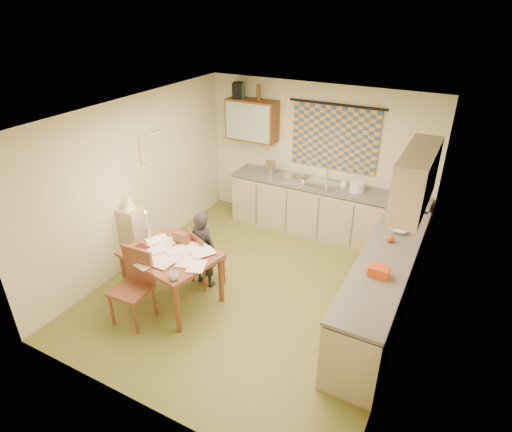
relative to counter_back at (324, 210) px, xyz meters
The scene contains 44 objects.
floor 2.03m from the counter_back, 99.10° to the right, with size 4.00×4.50×0.02m, color brown.
ceiling 2.85m from the counter_back, 99.10° to the right, with size 4.00×4.50×0.02m, color white.
wall_back 0.91m from the counter_back, 135.23° to the left, with size 4.00×0.02×2.50m, color beige.
wall_front 4.30m from the counter_back, 94.24° to the right, with size 4.00×0.02×2.50m, color beige.
wall_left 3.14m from the counter_back, 139.98° to the right, with size 0.02×4.50×2.50m, color beige.
wall_right 2.71m from the counter_back, 48.96° to the right, with size 0.02×4.50×2.50m, color beige.
window_blind 1.23m from the counter_back, 92.64° to the left, with size 1.45×0.03×1.05m, color #334C72.
curtain_rod 1.77m from the counter_back, 92.85° to the left, with size 0.04×0.04×1.60m, color black.
wall_cabinet 1.99m from the counter_back, behind, with size 0.90×0.34×0.70m, color #5A3214.
wall_cabinet_glass 1.99m from the counter_back, behind, with size 0.84×0.02×0.64m, color #99B2A5.
upper_cabinet_right 2.49m from the counter_back, 42.69° to the right, with size 0.34×1.30×0.70m, color tan.
framed_print 3.03m from the counter_back, 145.82° to the right, with size 0.04×0.50×0.40m, color beige.
print_canvas 3.01m from the counter_back, 145.53° to the right, with size 0.01×0.42×0.32m, color white.
counter_back is the anchor object (origin of this frame).
counter_right 2.20m from the counter_back, 50.98° to the right, with size 0.62×2.95×0.92m.
stove 3.11m from the counter_back, 63.53° to the right, with size 0.58×0.58×0.90m.
sink 0.44m from the counter_back, behind, with size 0.55×0.45×0.10m, color silver.
tap 0.64m from the counter_back, 107.39° to the left, with size 0.03×0.03×0.28m, color silver.
dish_rack 0.76m from the counter_back, behind, with size 0.35×0.30×0.06m, color silver.
kettle 1.18m from the counter_back, behind, with size 0.18×0.18×0.24m, color silver.
mixing_bowl 0.75m from the counter_back, ahead, with size 0.24×0.24×0.16m, color white.
soap_bottle 0.64m from the counter_back, ahead, with size 0.11×0.11×0.19m, color white.
bowl 1.79m from the counter_back, 36.40° to the right, with size 0.24×0.24×0.06m, color white.
orange_bag 2.62m from the counter_back, 57.21° to the right, with size 0.22×0.16×0.12m, color #D34611.
fruit_orange 1.97m from the counter_back, 45.12° to the right, with size 0.10×0.10×0.10m, color #D34611.
speaker 2.53m from the counter_back, behind, with size 0.16×0.20×0.26m, color black.
bottle_green 2.47m from the counter_back, behind, with size 0.07×0.07×0.26m, color #195926.
bottle_brown 2.27m from the counter_back, behind, with size 0.07×0.07×0.26m, color #5A3214.
dining_table 2.92m from the counter_back, 113.64° to the right, with size 1.33×1.11×0.75m.
chair_far 2.36m from the counter_back, 114.70° to the right, with size 0.50×0.50×0.84m.
chair_near 3.51m from the counter_back, 112.95° to the right, with size 0.46×0.46×0.97m.
person 2.39m from the counter_back, 114.89° to the right, with size 0.45×0.32×1.16m, color black.
shelf_stand 3.16m from the counter_back, 133.00° to the right, with size 0.32×0.30×1.00m, color tan.
lampshade 3.22m from the counter_back, 133.00° to the right, with size 0.20×0.20×0.22m, color beige.
letter_rack 2.70m from the counter_back, 116.42° to the right, with size 0.22×0.10×0.16m, color brown.
mug 3.22m from the counter_back, 103.88° to the right, with size 0.15×0.15×0.09m, color white.
magazine 3.29m from the counter_back, 120.87° to the right, with size 0.24×0.30×0.03m, color #7A0506.
book 3.11m from the counter_back, 120.55° to the right, with size 0.31×0.33×0.02m, color #D34611.
orange_box 3.31m from the counter_back, 117.74° to the right, with size 0.12×0.08×0.04m, color #D34611.
eyeglasses 3.18m from the counter_back, 109.61° to the right, with size 0.13×0.04×0.02m, color black.
candle_holder 3.04m from the counter_back, 123.17° to the right, with size 0.06×0.06×0.18m, color silver.
candle 3.07m from the counter_back, 123.42° to the right, with size 0.02×0.02×0.22m, color white.
candle_flame 3.09m from the counter_back, 123.79° to the right, with size 0.02×0.02×0.02m, color #FFCC66.
papers 2.89m from the counter_back, 112.68° to the right, with size 1.15×0.91×0.03m.
Camera 1 is at (2.33, -4.35, 3.77)m, focal length 30.00 mm.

